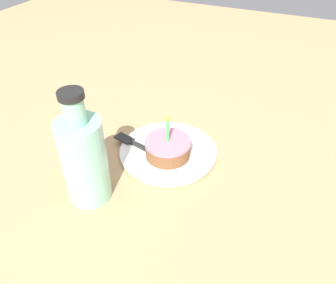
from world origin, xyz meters
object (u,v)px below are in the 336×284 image
object	(u,v)px
cake_slice	(168,148)
bottle	(84,158)
fork	(139,146)
plate	(168,151)

from	to	relation	value
cake_slice	bottle	bearing A→B (deg)	-122.44
cake_slice	fork	xyz separation A→B (m)	(-0.07, 0.00, -0.02)
fork	bottle	world-z (taller)	bottle
fork	bottle	bearing A→B (deg)	-99.40
cake_slice	fork	distance (m)	0.07
plate	cake_slice	distance (m)	0.04
plate	bottle	distance (m)	0.21
cake_slice	bottle	world-z (taller)	bottle
fork	bottle	size ratio (longest dim) A/B	0.69
cake_slice	bottle	size ratio (longest dim) A/B	0.46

